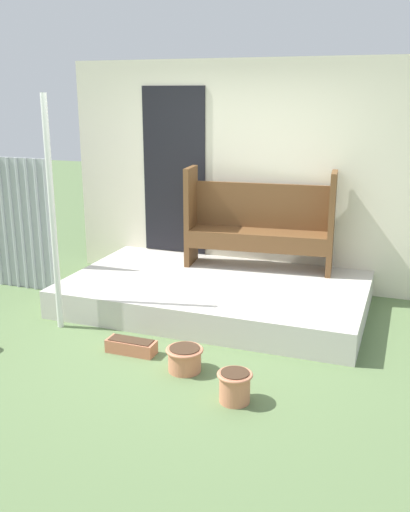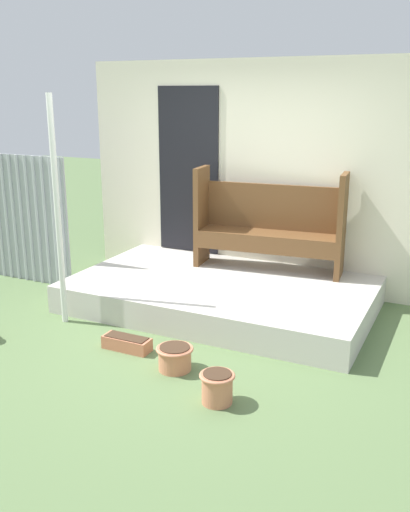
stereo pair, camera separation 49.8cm
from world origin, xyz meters
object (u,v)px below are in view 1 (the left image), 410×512
Objects in this scene: planter_box_rect at (131,346)px; support_post at (52,216)px; bench at (260,220)px; flower_pot_right at (235,385)px; flower_pot_middle at (185,358)px.

support_post is at bearing 162.82° from planter_box_rect.
bench is at bearing 72.47° from planter_box_rect.
planter_box_rect is at bearing 156.84° from flower_pot_right.
flower_pot_right is at bearing -84.69° from bench.
support_post reaches higher than flower_pot_middle.
flower_pot_right is at bearing -23.16° from planter_box_rect.
support_post is 1.43m from planter_box_rect.
bench is at bearing 88.56° from flower_pot_middle.
flower_pot_right reaches higher than planter_box_rect.
flower_pot_middle is 0.59m from planter_box_rect.
support_post reaches higher than planter_box_rect.
planter_box_rect is at bearing -113.34° from bench.
bench is 6.25× the size of flower_pot_right.
planter_box_rect is (-0.63, -1.98, -0.78)m from bench.
flower_pot_middle is at bearing -16.14° from support_post.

